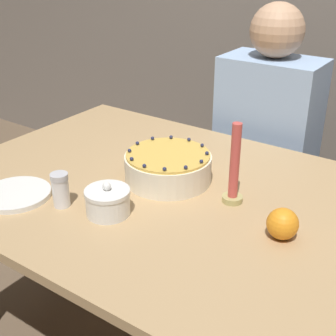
% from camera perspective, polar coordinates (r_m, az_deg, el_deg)
% --- Properties ---
extents(dining_table, '(1.60, 1.02, 0.77)m').
position_cam_1_polar(dining_table, '(1.48, 2.22, -6.85)').
color(dining_table, tan).
rests_on(dining_table, ground_plane).
extents(cake, '(0.28, 0.28, 0.11)m').
position_cam_1_polar(cake, '(1.49, 0.00, 0.13)').
color(cake, '#EFE5CC').
rests_on(cake, dining_table).
extents(sugar_bowl, '(0.13, 0.13, 0.10)m').
position_cam_1_polar(sugar_bowl, '(1.33, -7.36, -4.08)').
color(sugar_bowl, white).
rests_on(sugar_bowl, dining_table).
extents(sugar_shaker, '(0.05, 0.05, 0.10)m').
position_cam_1_polar(sugar_shaker, '(1.38, -12.97, -2.58)').
color(sugar_shaker, white).
rests_on(sugar_shaker, dining_table).
extents(plate_stack, '(0.21, 0.21, 0.02)m').
position_cam_1_polar(plate_stack, '(1.49, -18.08, -3.06)').
color(plate_stack, white).
rests_on(plate_stack, dining_table).
extents(candle, '(0.06, 0.06, 0.25)m').
position_cam_1_polar(candle, '(1.36, 8.06, -0.44)').
color(candle, tan).
rests_on(candle, dining_table).
extents(orange_fruit_0, '(0.08, 0.08, 0.08)m').
position_cam_1_polar(orange_fruit_0, '(1.25, 13.79, -6.61)').
color(orange_fruit_0, orange).
rests_on(orange_fruit_0, dining_table).
extents(person_man_blue_shirt, '(0.40, 0.34, 1.26)m').
position_cam_1_polar(person_man_blue_shirt, '(2.11, 11.53, -0.23)').
color(person_man_blue_shirt, '#595960').
rests_on(person_man_blue_shirt, ground_plane).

